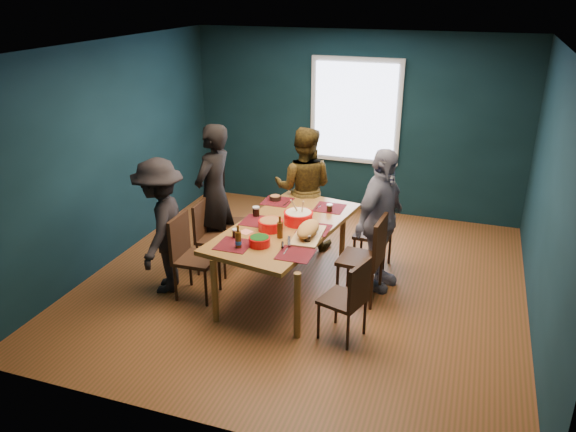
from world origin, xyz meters
name	(u,v)px	position (x,y,z in m)	size (l,w,h in m)	color
room	(313,165)	(0.00, 0.27, 1.37)	(5.01, 5.01, 2.71)	brown
dining_table	(285,231)	(-0.18, -0.16, 0.70)	(1.34, 2.18, 0.78)	#A47731
chair_left_far	(228,218)	(-1.15, 0.37, 0.52)	(0.51, 0.51, 0.89)	#311C10
chair_left_mid	(209,231)	(-1.19, -0.09, 0.52)	(0.43, 0.43, 0.89)	#311C10
chair_left_near	(189,250)	(-1.14, -0.70, 0.56)	(0.44, 0.44, 0.96)	#311C10
chair_right_far	(381,228)	(0.78, 0.62, 0.55)	(0.44, 0.44, 0.94)	#311C10
chair_right_mid	(369,253)	(0.78, -0.16, 0.58)	(0.49, 0.49, 1.00)	#311C10
chair_right_near	(350,295)	(0.76, -0.97, 0.51)	(0.49, 0.49, 0.87)	#311C10
person_far_left	(214,194)	(-1.25, 0.23, 0.88)	(0.64, 0.42, 1.76)	black
person_back	(304,188)	(-0.32, 0.97, 0.81)	(0.79, 0.62, 1.63)	black
person_right	(380,220)	(0.82, 0.19, 0.83)	(0.97, 0.41, 1.66)	silver
person_near_left	(161,226)	(-1.48, -0.66, 0.78)	(1.01, 0.58, 1.56)	black
bowl_salad	(271,224)	(-0.30, -0.33, 0.84)	(0.28, 0.28, 0.11)	red
bowl_dumpling	(298,217)	(-0.06, -0.06, 0.85)	(0.33, 0.33, 0.31)	red
bowl_herbs	(260,241)	(-0.26, -0.75, 0.83)	(0.23, 0.23, 0.10)	red
cutting_board	(308,230)	(0.15, -0.37, 0.85)	(0.36, 0.72, 0.16)	tan
small_bowl	(275,198)	(-0.56, 0.53, 0.81)	(0.15, 0.15, 0.06)	black
beer_bottle_a	(238,240)	(-0.45, -0.87, 0.86)	(0.07, 0.07, 0.25)	#44260C
beer_bottle_b	(280,229)	(-0.13, -0.50, 0.87)	(0.06, 0.06, 0.24)	#44260C
cola_glass_a	(235,233)	(-0.58, -0.65, 0.83)	(0.07, 0.07, 0.10)	black
cola_glass_b	(308,238)	(0.19, -0.53, 0.83)	(0.07, 0.07, 0.10)	black
cola_glass_c	(330,208)	(0.19, 0.38, 0.83)	(0.07, 0.07, 0.10)	black
cola_glass_d	(256,211)	(-0.59, -0.02, 0.84)	(0.08, 0.08, 0.12)	black
napkin_a	(316,229)	(0.17, -0.17, 0.78)	(0.16, 0.16, 0.00)	#FF886B
napkin_b	(246,232)	(-0.53, -0.48, 0.78)	(0.13, 0.13, 0.00)	#FF886B
napkin_c	(293,258)	(0.16, -0.91, 0.78)	(0.13, 0.13, 0.00)	#FF886B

